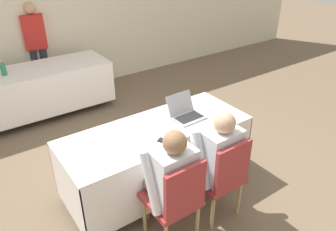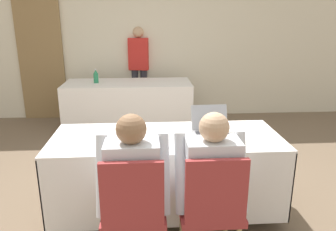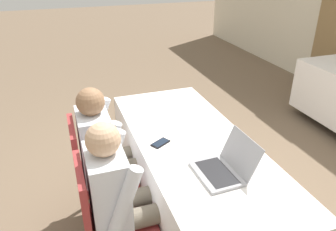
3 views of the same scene
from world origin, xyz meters
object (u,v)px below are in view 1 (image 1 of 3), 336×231
chair_near_left (176,198)px  chair_near_right (222,175)px  cell_phone (165,141)px  water_bottle (3,69)px  person_checkered_shirt (169,177)px  person_red_shirt (36,44)px  laptop (186,114)px  person_white_shirt (215,156)px

chair_near_left → chair_near_right: size_ratio=1.00×
cell_phone → water_bottle: water_bottle is taller
water_bottle → chair_near_left: (0.68, -3.17, -0.35)m
chair_near_left → person_checkered_shirt: bearing=-90.0°
person_checkered_shirt → person_red_shirt: (-0.02, 3.76, 0.25)m
water_bottle → cell_phone: bearing=-71.8°
person_red_shirt → laptop: bearing=-67.3°
cell_phone → person_white_shirt: bearing=-77.5°
laptop → water_bottle: laptop is taller
laptop → person_checkered_shirt: 0.93m
cell_phone → person_red_shirt: person_red_shirt is taller
water_bottle → chair_near_right: bearing=-69.0°
chair_near_right → person_checkered_shirt: 0.57m
chair_near_left → person_white_shirt: 0.57m
water_bottle → chair_near_right: water_bottle is taller
cell_phone → chair_near_right: chair_near_right is taller
laptop → person_red_shirt: bearing=100.7°
person_red_shirt → chair_near_right: bearing=-71.5°
cell_phone → water_bottle: size_ratio=0.72×
cell_phone → chair_near_left: 0.57m
laptop → cell_phone: bearing=-152.1°
chair_near_right → person_red_shirt: 3.93m
chair_near_left → chair_near_right: (0.54, 0.00, 0.00)m
cell_phone → chair_near_left: chair_near_left is taller
chair_near_right → person_white_shirt: (0.00, 0.10, 0.16)m
water_bottle → person_red_shirt: (0.66, 0.70, 0.06)m
cell_phone → person_white_shirt: 0.50m
cell_phone → person_red_shirt: 3.41m
person_white_shirt → laptop: bearing=-102.0°
water_bottle → person_red_shirt: 0.96m
water_bottle → person_checkered_shirt: person_checkered_shirt is taller
water_bottle → person_red_shirt: person_red_shirt is taller
person_red_shirt → water_bottle: bearing=-123.3°
laptop → person_red_shirt: size_ratio=0.21×
chair_near_left → cell_phone: bearing=-114.1°
person_red_shirt → person_checkered_shirt: bearing=-79.4°
water_bottle → person_white_shirt: (1.22, -3.07, -0.19)m
water_bottle → person_checkered_shirt: (0.68, -3.07, -0.19)m
cell_phone → person_checkered_shirt: 0.43m
chair_near_right → person_white_shirt: size_ratio=0.78×
cell_phone → water_bottle: bearing=78.4°
laptop → chair_near_left: bearing=-134.4°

